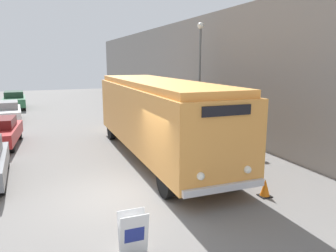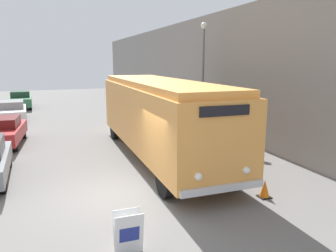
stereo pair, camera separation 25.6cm
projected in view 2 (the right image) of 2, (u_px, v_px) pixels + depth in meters
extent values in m
plane|color=slate|center=(116.00, 196.00, 10.13)|extent=(80.00, 80.00, 0.00)
cube|color=gray|center=(201.00, 72.00, 21.22)|extent=(0.30, 60.00, 6.81)
cylinder|color=black|center=(165.00, 180.00, 9.96)|extent=(0.28, 1.10, 1.10)
cylinder|color=black|center=(233.00, 171.00, 10.76)|extent=(0.28, 1.10, 1.10)
cylinder|color=black|center=(114.00, 129.00, 17.43)|extent=(0.28, 1.10, 1.10)
cylinder|color=black|center=(157.00, 126.00, 18.23)|extent=(0.28, 1.10, 1.10)
cube|color=#EF9E47|center=(159.00, 116.00, 13.85)|extent=(2.69, 10.90, 2.52)
cube|color=#FEA74B|center=(159.00, 83.00, 13.57)|extent=(2.47, 10.47, 0.24)
cube|color=silver|center=(223.00, 188.00, 8.99)|extent=(2.55, 0.12, 0.20)
sphere|color=white|center=(198.00, 176.00, 8.69)|extent=(0.22, 0.22, 0.22)
sphere|color=white|center=(246.00, 170.00, 9.18)|extent=(0.22, 0.22, 0.22)
cube|color=black|center=(225.00, 111.00, 8.60)|extent=(1.48, 0.06, 0.28)
cube|color=white|center=(129.00, 235.00, 6.93)|extent=(0.62, 0.20, 0.98)
cube|color=white|center=(127.00, 231.00, 7.09)|extent=(0.62, 0.20, 0.98)
cube|color=navy|center=(129.00, 235.00, 6.91)|extent=(0.43, 0.07, 0.34)
cylinder|color=#595E60|center=(203.00, 82.00, 18.50)|extent=(0.12, 0.12, 5.88)
sphere|color=silver|center=(204.00, 26.00, 17.90)|extent=(0.36, 0.36, 0.36)
cylinder|color=black|center=(2.00, 184.00, 10.30)|extent=(0.22, 0.62, 0.62)
cylinder|color=black|center=(8.00, 160.00, 12.77)|extent=(0.22, 0.62, 0.62)
cylinder|color=black|center=(15.00, 145.00, 15.03)|extent=(0.22, 0.63, 0.63)
cylinder|color=black|center=(23.00, 133.00, 17.54)|extent=(0.22, 0.63, 0.63)
cube|color=#A52323|center=(2.00, 133.00, 16.01)|extent=(2.11, 4.19, 0.61)
cube|color=#5B1313|center=(1.00, 122.00, 16.00)|extent=(1.68, 1.94, 0.46)
cylinder|color=black|center=(25.00, 119.00, 21.74)|extent=(0.22, 0.63, 0.63)
cylinder|color=black|center=(0.00, 114.00, 23.72)|extent=(0.22, 0.63, 0.63)
cylinder|color=black|center=(24.00, 112.00, 24.36)|extent=(0.22, 0.63, 0.63)
cube|color=silver|center=(12.00, 112.00, 22.67)|extent=(2.15, 4.43, 0.56)
cube|color=gray|center=(11.00, 105.00, 22.67)|extent=(1.72, 2.04, 0.49)
cylinder|color=black|center=(11.00, 107.00, 27.02)|extent=(0.22, 0.62, 0.62)
cylinder|color=black|center=(30.00, 106.00, 27.57)|extent=(0.22, 0.62, 0.62)
cylinder|color=black|center=(13.00, 103.00, 29.82)|extent=(0.22, 0.62, 0.62)
cylinder|color=black|center=(30.00, 102.00, 30.37)|extent=(0.22, 0.62, 0.62)
cube|color=#2D6642|center=(21.00, 101.00, 28.63)|extent=(1.94, 4.56, 0.69)
cube|color=#193824|center=(20.00, 94.00, 28.61)|extent=(1.58, 2.08, 0.50)
cube|color=black|center=(264.00, 197.00, 10.04)|extent=(0.36, 0.36, 0.03)
cone|color=orange|center=(265.00, 188.00, 9.99)|extent=(0.30, 0.30, 0.53)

